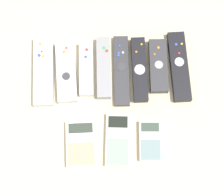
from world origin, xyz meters
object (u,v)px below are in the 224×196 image
Objects in this scene: remote_1 at (66,72)px; calculator_2 at (150,141)px; calculator_0 at (81,144)px; remote_0 at (44,71)px; remote_7 at (179,66)px; remote_6 at (158,66)px; remote_3 at (104,68)px; remote_4 at (121,71)px; remote_5 at (139,70)px; remote_2 at (86,69)px; calculator_1 at (118,140)px.

remote_1 is 1.62× the size of calculator_2.
remote_1 reaches higher than calculator_0.
remote_0 is 0.38m from calculator_2.
calculator_2 is at bearing -115.89° from remote_7.
remote_7 is at bearing -1.37° from remote_6.
remote_3 is 1.15× the size of remote_6.
calculator_2 is (0.20, 0.00, 0.00)m from calculator_0.
remote_3 is at bearing 171.09° from remote_4.
remote_3 is at bearing 174.74° from remote_5.
remote_1 is at bearing 140.25° from calculator_2.
remote_5 is (0.16, -0.01, 0.00)m from remote_2.
remote_5 is 0.22m from calculator_2.
remote_5 is at bearing -2.57° from remote_1.
calculator_0 is at bearing -118.80° from remote_4.
remote_5 reaches higher than remote_3.
calculator_2 is at bearing -44.66° from remote_1.
remote_0 is at bearing 178.71° from remote_7.
remote_7 is 1.88× the size of calculator_2.
remote_2 is 0.05m from remote_3.
calculator_2 is (0.18, -0.22, -0.00)m from remote_2.
remote_2 and remote_3 have the same top height.
calculator_0 is at bearing -177.51° from calculator_2.
remote_3 is 0.24m from calculator_0.
remote_3 is 0.96× the size of remote_5.
remote_4 is at bearing -173.84° from remote_6.
calculator_2 is at bearing -98.16° from remote_6.
calculator_2 is (0.31, -0.22, -0.00)m from remote_0.
remote_1 is 1.45× the size of calculator_0.
remote_0 reaches higher than calculator_2.
remote_5 is at bearing -178.39° from remote_7.
remote_6 is (0.34, 0.00, 0.00)m from remote_0.
remote_7 is at bearing 3.01° from remote_5.
calculator_0 is (-0.02, -0.22, -0.00)m from remote_2.
remote_2 is 0.76× the size of remote_7.
remote_6 is (0.06, 0.01, -0.00)m from remote_5.
remote_4 is at bearing -3.32° from remote_2.
remote_4 is 0.11m from remote_6.
calculator_0 is (-0.18, -0.21, -0.00)m from remote_5.
remote_0 is 1.38× the size of calculator_1.
remote_1 is at bearing -5.35° from remote_0.
remote_5 reaches higher than remote_7.
calculator_1 is 1.32× the size of calculator_2.
remote_5 is at bearing 73.98° from calculator_1.
calculator_1 is at bearing -80.56° from remote_3.
remote_3 reaches higher than remote_0.
remote_5 reaches higher than remote_6.
remote_3 is 0.87× the size of remote_7.
remote_4 is at bearing 111.02° from calculator_2.
remote_3 is (0.11, 0.01, -0.00)m from remote_1.
remote_0 is at bearing -178.46° from remote_2.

